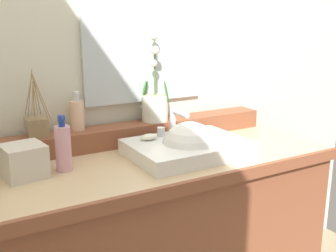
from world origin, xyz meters
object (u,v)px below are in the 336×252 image
(reed_diffuser, at_px, (37,126))
(lotion_bottle, at_px, (63,147))
(soap_dispenser, at_px, (77,114))
(potted_plant, at_px, (155,103))
(sink_basin, at_px, (189,149))
(tissue_box, at_px, (24,161))
(soap_bar, at_px, (149,137))

(reed_diffuser, distance_m, lotion_bottle, 0.20)
(soap_dispenser, bearing_deg, reed_diffuser, -172.73)
(reed_diffuser, bearing_deg, potted_plant, 0.08)
(potted_plant, bearing_deg, sink_basin, -89.56)
(sink_basin, xyz_separation_m, tissue_box, (-0.60, 0.09, 0.03))
(reed_diffuser, bearing_deg, tissue_box, -115.51)
(soap_dispenser, relative_size, reed_diffuser, 0.61)
(soap_bar, height_order, lotion_bottle, lotion_bottle)
(soap_bar, bearing_deg, lotion_bottle, -177.49)
(soap_dispenser, bearing_deg, soap_bar, -41.30)
(potted_plant, xyz_separation_m, tissue_box, (-0.59, -0.18, -0.11))
(sink_basin, bearing_deg, reed_diffuser, 151.93)
(sink_basin, distance_m, potted_plant, 0.30)
(potted_plant, height_order, lotion_bottle, potted_plant)
(soap_bar, xyz_separation_m, reed_diffuser, (-0.38, 0.17, 0.05))
(soap_dispenser, xyz_separation_m, reed_diffuser, (-0.16, -0.02, -0.02))
(soap_bar, xyz_separation_m, lotion_bottle, (-0.34, -0.01, 0.02))
(sink_basin, xyz_separation_m, reed_diffuser, (-0.51, 0.27, 0.10))
(potted_plant, relative_size, tissue_box, 2.91)
(reed_diffuser, bearing_deg, sink_basin, -28.07)
(reed_diffuser, relative_size, tissue_box, 1.97)
(soap_dispenser, bearing_deg, sink_basin, -40.28)
(potted_plant, xyz_separation_m, soap_dispenser, (-0.34, 0.02, -0.02))
(soap_bar, distance_m, tissue_box, 0.47)
(lotion_bottle, xyz_separation_m, tissue_box, (-0.13, 0.00, -0.03))
(lotion_bottle, relative_size, tissue_box, 1.51)
(soap_dispenser, relative_size, tissue_box, 1.20)
(sink_basin, bearing_deg, potted_plant, 90.44)
(soap_dispenser, distance_m, tissue_box, 0.34)
(soap_bar, bearing_deg, potted_plant, 55.36)
(potted_plant, relative_size, soap_dispenser, 2.43)
(reed_diffuser, height_order, tissue_box, reed_diffuser)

